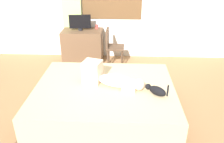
% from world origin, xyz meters
% --- Properties ---
extents(ground_plane, '(16.00, 16.00, 0.00)m').
position_xyz_m(ground_plane, '(0.00, 0.00, 0.00)').
color(ground_plane, olive).
extents(bed, '(2.11, 1.73, 0.50)m').
position_xyz_m(bed, '(-0.08, 0.09, 0.25)').
color(bed, brown).
rests_on(bed, ground).
extents(person_lying, '(0.93, 0.49, 0.34)m').
position_xyz_m(person_lying, '(-0.00, 0.15, 0.61)').
color(person_lying, silver).
rests_on(person_lying, bed).
extents(cat, '(0.30, 0.26, 0.21)m').
position_xyz_m(cat, '(0.65, -0.10, 0.56)').
color(cat, black).
rests_on(cat, bed).
extents(desk, '(0.90, 0.56, 0.74)m').
position_xyz_m(desk, '(-0.74, 2.16, 0.37)').
color(desk, brown).
rests_on(desk, ground).
extents(tv_monitor, '(0.48, 0.10, 0.35)m').
position_xyz_m(tv_monitor, '(-0.78, 2.16, 0.92)').
color(tv_monitor, black).
rests_on(tv_monitor, desk).
extents(cup, '(0.06, 0.06, 0.09)m').
position_xyz_m(cup, '(-0.42, 2.30, 0.79)').
color(cup, '#B23D38').
rests_on(cup, desk).
extents(chair_by_desk, '(0.39, 0.39, 0.86)m').
position_xyz_m(chair_by_desk, '(-0.06, 1.86, 0.51)').
color(chair_by_desk, '#4C3828').
rests_on(chair_by_desk, ground).
extents(curtain_left, '(0.44, 0.06, 2.64)m').
position_xyz_m(curtain_left, '(-1.00, 2.44, 1.32)').
color(curtain_left, '#ADCC75').
rests_on(curtain_left, ground).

